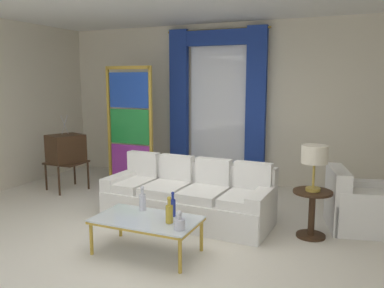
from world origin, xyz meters
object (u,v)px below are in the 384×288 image
Objects in this scene: couch_white_long at (190,198)px; peacock_figurine at (146,180)px; bottle_blue_decanter at (173,207)px; bottle_crystal_tall at (180,223)px; bottle_ruby_flask at (169,212)px; round_side_table at (312,209)px; table_lamp_brass at (315,156)px; vintage_tv at (66,150)px; coffee_table at (147,221)px; armchair_white at (357,207)px; bottle_amber_squat at (143,201)px; stained_glass_divider at (130,129)px.

peacock_figurine is (-1.24, 0.93, -0.09)m from couch_white_long.
bottle_blue_decanter is 1.41× the size of bottle_crystal_tall.
bottle_ruby_flask is 1.85m from round_side_table.
table_lamp_brass reaches higher than bottle_crystal_tall.
bottle_crystal_tall is 0.15× the size of vintage_tv.
coffee_table is at bearing -143.67° from round_side_table.
armchair_white is at bearing 46.25° from round_side_table.
round_side_table is at bearing -17.99° from peacock_figurine.
armchair_white is at bearing 48.66° from bottle_crystal_tall.
vintage_tv is at bearing -162.43° from peacock_figurine.
bottle_ruby_flask reaches higher than bottle_crystal_tall.
armchair_white reaches higher than coffee_table.
coffee_table is at bearing 161.78° from bottle_crystal_tall.
vintage_tv is (-2.45, 1.51, 0.20)m from bottle_amber_squat.
armchair_white is 0.45× the size of stained_glass_divider.
stained_glass_divider is at bearing 159.80° from table_lamp_brass.
peacock_figurine is (-1.25, 2.16, -0.15)m from coffee_table.
bottle_ruby_flask is 1.91m from table_lamp_brass.
stained_glass_divider is at bearing 131.14° from bottle_blue_decanter.
bottle_amber_squat reaches higher than peacock_figurine.
stained_glass_divider is at bearing 125.12° from bottle_amber_squat.
coffee_table is 3.16m from vintage_tv.
bottle_amber_squat is at bearing -54.88° from stained_glass_divider.
round_side_table is at bearing 28.60° from bottle_amber_squat.
bottle_amber_squat reaches higher than bottle_ruby_flask.
vintage_tv is (-2.61, 0.50, 0.42)m from couch_white_long.
table_lamp_brass is at bearing 36.44° from bottle_blue_decanter.
coffee_table is at bearing -60.01° from peacock_figurine.
table_lamp_brass is at bearing -20.20° from stained_glass_divider.
armchair_white reaches higher than bottle_ruby_flask.
bottle_crystal_tall reaches higher than peacock_figurine.
armchair_white reaches higher than bottle_crystal_tall.
bottle_amber_squat is 0.54m from bottle_ruby_flask.
couch_white_long is 1.67m from round_side_table.
table_lamp_brass is at bearing -133.75° from armchair_white.
vintage_tv reaches higher than armchair_white.
armchair_white is (2.34, 1.53, -0.24)m from bottle_amber_squat.
bottle_amber_squat is 2.88m from vintage_tv.
couch_white_long reaches higher than bottle_blue_decanter.
vintage_tv is 4.33m from round_side_table.
peacock_figurine is (-1.55, 2.19, -0.31)m from bottle_ruby_flask.
bottle_ruby_flask is at bearing -137.43° from table_lamp_brass.
table_lamp_brass is (1.83, 1.00, 0.50)m from bottle_amber_squat.
couch_white_long is 1.76× the size of vintage_tv.
stained_glass_divider is (-3.93, 0.73, 0.77)m from armchair_white.
bottle_ruby_flask is at bearing -27.15° from bottle_amber_squat.
peacock_figurine is (-3.41, 0.41, -0.07)m from armchair_white.
table_lamp_brass is at bearing -17.99° from peacock_figurine.
bottle_amber_squat is at bearing -151.40° from table_lamp_brass.
round_side_table is (4.28, -0.51, -0.37)m from vintage_tv.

